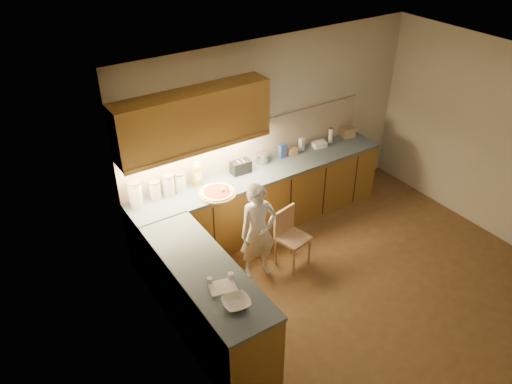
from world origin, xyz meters
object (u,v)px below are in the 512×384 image
pizza_on_board (217,192)px  child (258,232)px  oil_jug (197,175)px  wooden_chair (290,233)px  toaster (241,167)px

pizza_on_board → child: bearing=-72.4°
child → oil_jug: 1.09m
wooden_chair → oil_jug: (-0.75, 1.01, 0.61)m
wooden_chair → toaster: (-0.12, 0.96, 0.55)m
oil_jug → toaster: 0.63m
wooden_chair → oil_jug: oil_jug is taller
pizza_on_board → toaster: pizza_on_board is taller
pizza_on_board → oil_jug: oil_jug is taller
wooden_chair → oil_jug: 1.39m
child → toaster: child is taller
child → pizza_on_board: bearing=117.8°
toaster → child: bearing=-106.5°
wooden_chair → oil_jug: size_ratio=2.47×
oil_jug → toaster: oil_jug is taller
toaster → wooden_chair: bearing=-79.7°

